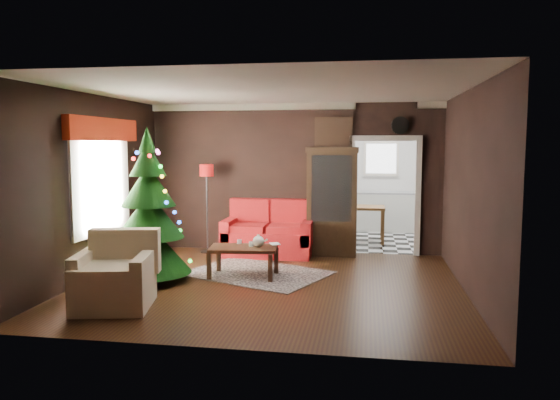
% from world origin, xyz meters
% --- Properties ---
extents(floor, '(5.50, 5.50, 0.00)m').
position_xyz_m(floor, '(0.00, 0.00, 0.00)').
color(floor, black).
rests_on(floor, ground).
extents(ceiling, '(5.50, 5.50, 0.00)m').
position_xyz_m(ceiling, '(0.00, 0.00, 2.80)').
color(ceiling, white).
rests_on(ceiling, ground).
extents(wall_back, '(5.50, 0.00, 5.50)m').
position_xyz_m(wall_back, '(0.00, 2.50, 1.40)').
color(wall_back, black).
rests_on(wall_back, ground).
extents(wall_front, '(5.50, 0.00, 5.50)m').
position_xyz_m(wall_front, '(0.00, -2.50, 1.40)').
color(wall_front, black).
rests_on(wall_front, ground).
extents(wall_left, '(0.00, 5.50, 5.50)m').
position_xyz_m(wall_left, '(-2.75, 0.00, 1.40)').
color(wall_left, black).
rests_on(wall_left, ground).
extents(wall_right, '(0.00, 5.50, 5.50)m').
position_xyz_m(wall_right, '(2.75, 0.00, 1.40)').
color(wall_right, black).
rests_on(wall_right, ground).
extents(doorway, '(1.10, 0.10, 2.10)m').
position_xyz_m(doorway, '(1.70, 2.50, 1.05)').
color(doorway, beige).
rests_on(doorway, ground).
extents(left_window, '(0.05, 1.60, 1.40)m').
position_xyz_m(left_window, '(-2.71, 0.20, 1.45)').
color(left_window, white).
rests_on(left_window, wall_left).
extents(valance, '(0.12, 2.10, 0.35)m').
position_xyz_m(valance, '(-2.63, 0.20, 2.27)').
color(valance, '#991F0D').
rests_on(valance, wall_left).
extents(kitchen_floor, '(3.00, 3.00, 0.00)m').
position_xyz_m(kitchen_floor, '(1.70, 4.00, 0.00)').
color(kitchen_floor, silver).
rests_on(kitchen_floor, ground).
extents(kitchen_window, '(0.70, 0.06, 0.70)m').
position_xyz_m(kitchen_window, '(1.70, 5.45, 1.70)').
color(kitchen_window, white).
rests_on(kitchen_window, ground).
extents(rug, '(2.53, 2.23, 0.01)m').
position_xyz_m(rug, '(-0.33, 0.62, 0.01)').
color(rug, '#2D1D28').
rests_on(rug, ground).
extents(loveseat, '(1.70, 0.90, 1.00)m').
position_xyz_m(loveseat, '(-0.40, 2.05, 0.50)').
color(loveseat, maroon).
rests_on(loveseat, ground).
extents(curio_cabinet, '(0.90, 0.45, 1.90)m').
position_xyz_m(curio_cabinet, '(0.75, 2.27, 0.95)').
color(curio_cabinet, black).
rests_on(curio_cabinet, ground).
extents(floor_lamp, '(0.31, 0.31, 1.67)m').
position_xyz_m(floor_lamp, '(-1.59, 2.12, 0.83)').
color(floor_lamp, black).
rests_on(floor_lamp, ground).
extents(christmas_tree, '(1.27, 1.27, 2.34)m').
position_xyz_m(christmas_tree, '(-1.81, -0.09, 1.05)').
color(christmas_tree, black).
rests_on(christmas_tree, ground).
extents(armchair, '(1.12, 1.12, 0.97)m').
position_xyz_m(armchair, '(-1.74, -1.39, 0.46)').
color(armchair, tan).
rests_on(armchair, ground).
extents(coffee_table, '(1.09, 0.73, 0.46)m').
position_xyz_m(coffee_table, '(-0.49, 0.38, 0.24)').
color(coffee_table, '#331F0F').
rests_on(coffee_table, rug).
extents(teapot, '(0.23, 0.23, 0.19)m').
position_xyz_m(teapot, '(-0.25, 0.40, 0.57)').
color(teapot, beige).
rests_on(teapot, coffee_table).
extents(cup_a, '(0.08, 0.08, 0.06)m').
position_xyz_m(cup_a, '(-0.61, 0.63, 0.50)').
color(cup_a, silver).
rests_on(cup_a, coffee_table).
extents(cup_b, '(0.09, 0.09, 0.07)m').
position_xyz_m(cup_b, '(-0.38, 0.46, 0.51)').
color(cup_b, silver).
rests_on(cup_b, coffee_table).
extents(book, '(0.14, 0.07, 0.20)m').
position_xyz_m(book, '(-0.11, 0.63, 0.57)').
color(book, tan).
rests_on(book, coffee_table).
extents(wall_clock, '(0.32, 0.32, 0.06)m').
position_xyz_m(wall_clock, '(1.95, 2.45, 2.38)').
color(wall_clock, white).
rests_on(wall_clock, wall_back).
extents(painting, '(0.62, 0.05, 0.52)m').
position_xyz_m(painting, '(0.75, 2.46, 2.25)').
color(painting, tan).
rests_on(painting, wall_back).
extents(kitchen_counter, '(1.80, 0.60, 0.90)m').
position_xyz_m(kitchen_counter, '(1.70, 5.20, 0.45)').
color(kitchen_counter, silver).
rests_on(kitchen_counter, ground).
extents(kitchen_table, '(0.70, 0.70, 0.75)m').
position_xyz_m(kitchen_table, '(1.40, 3.70, 0.38)').
color(kitchen_table, brown).
rests_on(kitchen_table, ground).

